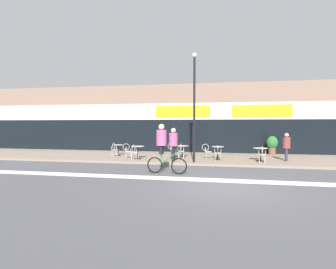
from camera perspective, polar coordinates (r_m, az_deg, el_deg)
name	(u,v)px	position (r m, az deg, el deg)	size (l,w,h in m)	color
ground_plane	(224,187)	(9.45, 12.04, -11.17)	(120.00, 120.00, 0.00)	#4C4C51
sidewalk_slab	(221,158)	(16.58, 11.49, -5.14)	(40.00, 5.50, 0.12)	gray
storefront_facade	(221,119)	(21.16, 11.38, 3.27)	(40.00, 4.06, 5.15)	#7F6656
bike_lane_stripe	(223,180)	(10.52, 11.91, -9.76)	(36.00, 0.70, 0.01)	silver
bistro_table_0	(118,148)	(17.45, -10.80, -2.88)	(0.64, 0.64, 0.72)	black
bistro_table_1	(138,150)	(15.66, -6.59, -3.30)	(0.79, 0.79, 0.76)	black
bistro_table_2	(182,149)	(16.38, 3.15, -3.13)	(0.78, 0.78, 0.73)	black
bistro_table_3	(218,150)	(15.60, 10.79, -3.37)	(0.71, 0.71, 0.76)	black
bistro_table_4	(260,152)	(15.51, 19.48, -3.53)	(0.79, 0.79, 0.74)	black
cafe_chair_0_near	(114,149)	(16.87, -11.58, -3.04)	(0.40, 0.57, 0.90)	#B7B2AD
cafe_chair_1_near	(134,151)	(15.07, -7.34, -3.65)	(0.45, 0.60, 0.90)	#B7B2AD
cafe_chair_1_side	(128,150)	(15.85, -8.76, -3.36)	(0.60, 0.45, 0.90)	#B7B2AD
cafe_chair_2_near	(181,150)	(15.77, 2.84, -3.37)	(0.40, 0.58, 0.90)	#B7B2AD
cafe_chair_2_side	(172,149)	(16.48, 0.99, -3.12)	(0.58, 0.41, 0.90)	#B7B2AD
cafe_chair_3_near	(218,152)	(14.98, 10.78, -3.70)	(0.40, 0.58, 0.90)	#B7B2AD
cafe_chair_3_side	(207,150)	(15.61, 8.49, -3.45)	(0.60, 0.45, 0.90)	#B7B2AD
cafe_chair_4_near	(262,153)	(14.90, 19.81, -3.83)	(0.44, 0.59, 0.90)	#B7B2AD
planter_pot	(272,144)	(19.10, 21.72, -1.94)	(0.75, 0.75, 1.26)	brown
lamp_post	(194,100)	(14.23, 5.75, 7.43)	(0.26, 0.26, 5.87)	black
cyclist_0	(163,145)	(11.58, -1.13, -2.29)	(1.83, 0.55, 2.20)	black
pedestrian_near_end	(173,141)	(14.66, 1.18, -1.51)	(0.50, 0.50, 1.85)	black
pedestrian_far_end	(286,144)	(16.07, 24.39, -1.98)	(0.46, 0.46, 1.57)	#382D47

